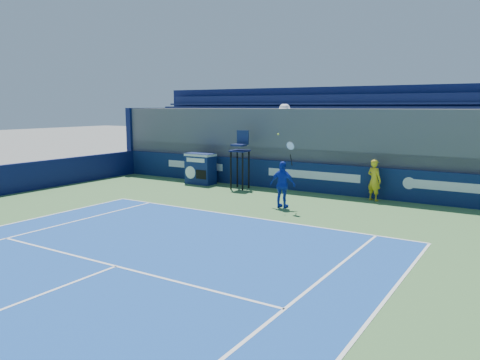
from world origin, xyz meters
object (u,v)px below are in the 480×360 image
Objects in this scene: umpire_chair at (240,153)px; match_clock at (200,168)px; tennis_player at (283,184)px; ball_person at (374,180)px.

match_clock is at bearing 176.80° from umpire_chair.
tennis_player is at bearing -36.69° from umpire_chair.
match_clock is 0.56× the size of umpire_chair.
ball_person is 0.62× the size of umpire_chair.
umpire_chair is (-5.56, -0.48, 0.75)m from ball_person.
match_clock is (-7.75, -0.36, -0.04)m from ball_person.
ball_person reaches higher than match_clock.
ball_person is 5.63m from umpire_chair.
umpire_chair is 4.12m from tennis_player.
ball_person is 0.60× the size of tennis_player.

